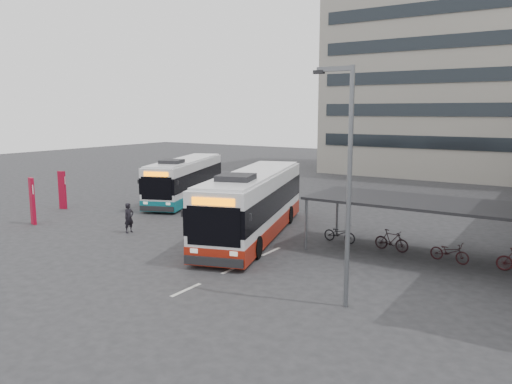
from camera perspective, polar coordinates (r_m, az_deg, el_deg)
The scene contains 11 objects.
ground at distance 24.73m, azimuth -3.29°, elevation -5.96°, with size 120.00×120.00×0.00m, color #28282B.
bike_shelter at distance 23.46m, azimuth 18.21°, elevation -3.13°, with size 10.00×4.00×2.54m.
office_block at distance 56.17m, azimuth 25.19°, elevation 14.54°, with size 30.00×15.00×25.00m, color gray.
road_markings at distance 20.99m, azimuth -2.59°, elevation -8.72°, with size 0.15×7.60×0.01m.
bus_main at distance 25.92m, azimuth -0.29°, elevation -1.43°, with size 6.24×12.45×3.62m.
bus_teal at distance 36.95m, azimuth -8.04°, elevation 1.40°, with size 6.14×11.01×3.22m.
pedestrian at distance 27.65m, azimuth -14.32°, elevation -2.88°, with size 0.59×0.39×1.62m, color black.
lamp_post at distance 16.32m, azimuth 10.30°, elevation 2.14°, with size 1.39×0.23×7.89m.
sign_totem_south at distance 31.40m, azimuth -24.20°, elevation -0.88°, with size 0.57×0.33×2.72m.
sign_totem_mid at distance 35.62m, azimuth -21.27°, elevation 0.27°, with size 0.54×0.29×2.54m.
sign_totem_north at distance 38.50m, azimuth -9.67°, elevation 1.35°, with size 0.53×0.30×2.48m.
Camera 1 is at (14.10, -19.26, 6.47)m, focal length 35.00 mm.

